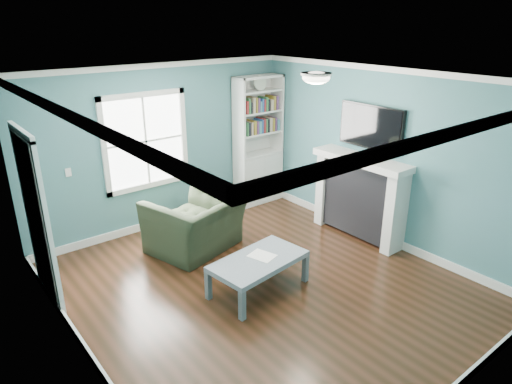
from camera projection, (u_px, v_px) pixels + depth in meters
floor at (263, 285)px, 5.88m from camera, size 5.00×5.00×0.00m
room_walls at (264, 169)px, 5.31m from camera, size 5.00×5.00×5.00m
trim at (264, 196)px, 5.43m from camera, size 4.50×5.00×2.60m
window at (146, 141)px, 6.99m from camera, size 1.40×0.06×1.50m
bookshelf at (258, 153)px, 8.25m from camera, size 0.90×0.35×2.31m
fireplace at (359, 198)px, 7.01m from camera, size 0.44×1.58×1.30m
tv at (371, 127)px, 6.68m from camera, size 0.06×1.10×0.65m
door at (36, 219)px, 5.21m from camera, size 0.12×0.98×2.17m
ceiling_fixture at (316, 77)px, 5.56m from camera, size 0.38×0.38×0.15m
light_switch at (68, 172)px, 6.38m from camera, size 0.08×0.01×0.12m
recliner at (195, 215)px, 6.62m from camera, size 1.42×1.11×1.09m
coffee_table at (258, 263)px, 5.66m from camera, size 1.28×0.80×0.44m
paper_sheet at (262, 256)px, 5.70m from camera, size 0.33×0.37×0.00m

